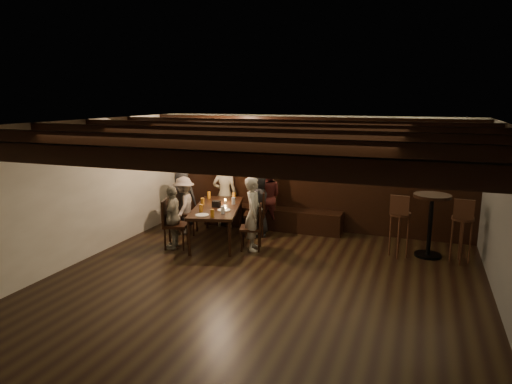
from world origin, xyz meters
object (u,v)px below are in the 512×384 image
at_px(person_bench_centre, 225,194).
at_px(high_top_table, 431,216).
at_px(chair_left_far, 175,233).
at_px(bar_stool_right, 461,239).
at_px(chair_left_near, 186,220).
at_px(chair_right_far, 252,236).
at_px(dining_table, 217,209).
at_px(person_left_far, 173,217).
at_px(bar_stool_left, 399,234).
at_px(person_bench_left, 182,199).
at_px(person_right_far, 254,214).
at_px(person_bench_right, 266,197).
at_px(person_right_near, 257,203).
at_px(chair_right_near, 256,222).
at_px(person_left_near, 184,205).

height_order(person_bench_centre, high_top_table, person_bench_centre).
distance_m(chair_left_far, bar_stool_right, 5.04).
height_order(chair_left_near, chair_right_far, chair_left_near).
distance_m(dining_table, person_bench_centre, 1.05).
distance_m(chair_left_near, person_left_far, 0.95).
xyz_separation_m(person_left_far, bar_stool_left, (3.97, 0.93, -0.17)).
distance_m(person_bench_left, person_right_far, 2.13).
distance_m(chair_left_far, person_left_far, 0.31).
height_order(person_bench_centre, bar_stool_right, person_bench_centre).
distance_m(person_bench_right, high_top_table, 3.31).
bearing_deg(dining_table, person_bench_right, 45.00).
relative_size(person_bench_right, person_right_near, 1.03).
distance_m(dining_table, high_top_table, 3.90).
xyz_separation_m(person_bench_right, bar_stool_right, (3.75, -0.77, -0.28)).
distance_m(person_left_far, person_right_far, 1.50).
bearing_deg(bar_stool_left, person_right_far, -162.91).
bearing_deg(person_left_far, person_right_far, 90.00).
height_order(high_top_table, bar_stool_left, bar_stool_left).
height_order(dining_table, person_right_near, person_right_near).
bearing_deg(chair_left_near, bar_stool_right, 75.36).
bearing_deg(bar_stool_right, chair_left_near, -174.56).
distance_m(dining_table, chair_right_far, 0.93).
bearing_deg(bar_stool_left, person_bench_left, -178.76).
bearing_deg(chair_right_far, chair_left_far, 90.00).
distance_m(chair_left_near, bar_stool_right, 5.19).
distance_m(chair_right_far, person_bench_left, 2.14).
height_order(chair_left_near, person_right_near, person_right_near).
bearing_deg(person_left_far, chair_right_near, 121.49).
relative_size(dining_table, person_bench_centre, 1.41).
distance_m(high_top_table, bar_stool_right, 0.61).
relative_size(chair_right_far, high_top_table, 0.76).
distance_m(chair_right_far, person_right_far, 0.42).
bearing_deg(bar_stool_right, person_right_near, 179.80).
relative_size(chair_right_far, person_left_near, 0.72).
bearing_deg(chair_right_near, person_right_far, -178.05).
bearing_deg(chair_right_far, person_bench_right, -7.68).
distance_m(person_bench_right, person_left_far, 2.13).
bearing_deg(dining_table, chair_right_far, -32.08).
bearing_deg(person_left_far, bar_stool_left, 87.38).
distance_m(person_bench_centre, bar_stool_left, 3.74).
height_order(person_left_far, bar_stool_right, person_left_far).
height_order(person_bench_centre, person_right_far, person_bench_centre).
xyz_separation_m(person_bench_right, person_right_far, (0.22, -1.34, -0.02)).
distance_m(dining_table, person_bench_left, 1.27).
bearing_deg(chair_left_near, person_bench_right, 105.53).
height_order(person_left_far, bar_stool_left, person_left_far).
relative_size(chair_left_far, person_bench_left, 0.73).
distance_m(person_left_far, high_top_table, 4.61).
xyz_separation_m(chair_right_near, bar_stool_right, (3.80, -0.29, 0.14)).
distance_m(dining_table, chair_left_far, 0.92).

